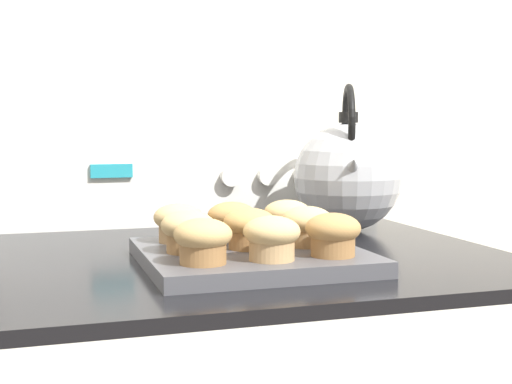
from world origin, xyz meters
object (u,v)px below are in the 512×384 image
object	(u,v)px
muffin_r1_c1	(250,227)
muffin_r2_c2	(287,217)
muffin_r2_c0	(179,222)
muffin_r2_c1	(232,220)
muffin_r0_c2	(333,233)
muffin_pan	(251,256)
muffin_r0_c1	(272,237)
tea_kettle	(348,175)
muffin_r0_c0	(203,240)
muffin_r1_c0	(188,230)
muffin_r1_c2	(307,225)

from	to	relation	value
muffin_r1_c1	muffin_r2_c2	size ratio (longest dim) A/B	1.00
muffin_r2_c0	muffin_r2_c1	bearing A→B (deg)	0.17
muffin_r0_c2	muffin_r1_c1	distance (m)	0.13
muffin_r0_c2	muffin_pan	bearing A→B (deg)	135.53
muffin_r0_c1	tea_kettle	xyz separation A→B (m)	(0.26, 0.34, 0.05)
muffin_r0_c1	muffin_r0_c2	bearing A→B (deg)	2.02
muffin_r0_c0	muffin_r0_c2	distance (m)	0.18
muffin_r1_c0	muffin_r1_c2	world-z (taller)	same
muffin_r1_c1	tea_kettle	distance (m)	0.37
muffin_r1_c0	tea_kettle	size ratio (longest dim) A/B	0.27
muffin_r0_c2	muffin_r0_c0	bearing A→B (deg)	179.94
muffin_r0_c0	muffin_pan	bearing A→B (deg)	44.05
muffin_r1_c2	muffin_r0_c2	bearing A→B (deg)	-87.61
muffin_pan	muffin_r0_c1	bearing A→B (deg)	-89.36
muffin_r0_c1	muffin_r0_c2	distance (m)	0.09
muffin_r2_c2	muffin_r2_c0	bearing A→B (deg)	-179.65
muffin_r1_c0	muffin_r1_c1	xyz separation A→B (m)	(0.09, 0.00, 0.00)
muffin_r2_c0	muffin_r2_c1	xyz separation A→B (m)	(0.08, 0.00, 0.00)
muffin_r2_c0	tea_kettle	distance (m)	0.39
muffin_r1_c2	muffin_r2_c1	world-z (taller)	same
muffin_pan	tea_kettle	xyz separation A→B (m)	(0.26, 0.25, 0.09)
muffin_r0_c0	muffin_r2_c2	xyz separation A→B (m)	(0.18, 0.17, 0.00)
muffin_r0_c0	muffin_r0_c1	xyz separation A→B (m)	(0.09, -0.00, 0.00)
muffin_r0_c1	muffin_pan	bearing A→B (deg)	90.64
muffin_r0_c0	muffin_r0_c2	xyz separation A→B (m)	(0.18, -0.00, 0.00)
muffin_r1_c2	muffin_r2_c1	xyz separation A→B (m)	(-0.09, 0.09, 0.00)
muffin_r1_c2	tea_kettle	world-z (taller)	tea_kettle
muffin_r2_c1	muffin_pan	bearing A→B (deg)	-88.04
muffin_r0_c0	muffin_r1_c2	distance (m)	0.19
muffin_pan	muffin_r2_c2	world-z (taller)	muffin_r2_c2
muffin_r0_c2	muffin_r1_c1	bearing A→B (deg)	135.67
muffin_pan	muffin_r2_c0	size ratio (longest dim) A/B	4.07
muffin_pan	muffin_r2_c1	size ratio (longest dim) A/B	4.07
muffin_r2_c2	tea_kettle	distance (m)	0.24
muffin_pan	muffin_r2_c1	bearing A→B (deg)	91.96
muffin_r2_c1	muffin_r1_c2	bearing A→B (deg)	-45.67
muffin_r1_c2	muffin_r2_c1	distance (m)	0.13
muffin_r0_c2	muffin_r1_c0	xyz separation A→B (m)	(-0.18, 0.09, 0.00)
muffin_r2_c0	tea_kettle	size ratio (longest dim) A/B	0.27
muffin_r0_c2	muffin_r1_c2	world-z (taller)	same
muffin_r0_c2	muffin_r2_c1	distance (m)	0.20
muffin_r1_c0	muffin_r0_c2	bearing A→B (deg)	-25.48
muffin_r0_c0	muffin_r0_c1	bearing A→B (deg)	-2.06
muffin_pan	muffin_r0_c0	xyz separation A→B (m)	(-0.09, -0.09, 0.04)
muffin_r0_c1	muffin_r2_c2	distance (m)	0.20
muffin_r2_c2	muffin_r0_c1	bearing A→B (deg)	-115.84
muffin_r0_c2	muffin_r2_c1	size ratio (longest dim) A/B	1.00
muffin_pan	muffin_r2_c0	xyz separation A→B (m)	(-0.09, 0.09, 0.04)
muffin_pan	muffin_r2_c0	world-z (taller)	muffin_r2_c0
muffin_pan	muffin_r1_c2	world-z (taller)	muffin_r1_c2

